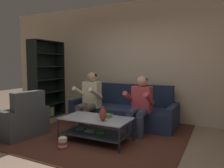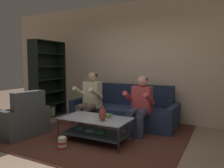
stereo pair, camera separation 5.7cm
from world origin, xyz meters
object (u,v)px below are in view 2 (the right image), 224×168
object	(u,v)px
book_stack	(106,116)
armchair	(20,120)
vase	(102,114)
bookshelf	(46,85)
person_seated_left	(90,97)
couch	(124,111)
person_seated_right	(140,103)
popcorn_tub	(62,143)
coffee_table	(96,126)

from	to	relation	value
book_stack	armchair	world-z (taller)	armchair
vase	bookshelf	bearing A→B (deg)	154.74
bookshelf	person_seated_left	bearing A→B (deg)	-7.85
couch	person_seated_left	bearing A→B (deg)	-137.72
armchair	vase	bearing A→B (deg)	8.61
vase	armchair	xyz separation A→B (m)	(-1.70, -0.26, -0.26)
couch	book_stack	bearing A→B (deg)	-81.63
person_seated_right	armchair	xyz separation A→B (m)	(-2.05, -1.14, -0.33)
book_stack	person_seated_left	bearing A→B (deg)	139.23
vase	book_stack	world-z (taller)	vase
couch	book_stack	distance (m)	1.22
book_stack	popcorn_tub	world-z (taller)	book_stack
vase	couch	bearing A→B (deg)	99.72
coffee_table	popcorn_tub	bearing A→B (deg)	-117.68
vase	bookshelf	xyz separation A→B (m)	(-2.31, 1.09, 0.28)
person_seated_right	bookshelf	xyz separation A→B (m)	(-2.66, 0.21, 0.20)
vase	armchair	world-z (taller)	armchair
armchair	popcorn_tub	size ratio (longest dim) A/B	4.68
book_stack	armchair	xyz separation A→B (m)	(-1.64, -0.49, -0.17)
person_seated_left	armchair	distance (m)	1.48
couch	popcorn_tub	bearing A→B (deg)	-98.05
coffee_table	armchair	size ratio (longest dim) A/B	1.26
person_seated_left	vase	distance (m)	1.22
couch	armchair	xyz separation A→B (m)	(-1.46, -1.68, -0.00)
bookshelf	armchair	distance (m)	1.57
couch	coffee_table	distance (m)	1.30
vase	armchair	size ratio (longest dim) A/B	0.25
coffee_table	popcorn_tub	xyz separation A→B (m)	(-0.29, -0.56, -0.18)
vase	bookshelf	world-z (taller)	bookshelf
vase	bookshelf	size ratio (longest dim) A/B	0.12
couch	bookshelf	distance (m)	2.16
couch	vase	world-z (taller)	couch
person_seated_left	bookshelf	size ratio (longest dim) A/B	0.61
coffee_table	person_seated_left	bearing A→B (deg)	128.90
person_seated_left	person_seated_right	bearing A→B (deg)	-0.23
person_seated_right	book_stack	size ratio (longest dim) A/B	4.85
book_stack	popcorn_tub	xyz separation A→B (m)	(-0.44, -0.67, -0.35)
coffee_table	book_stack	world-z (taller)	book_stack
book_stack	popcorn_tub	size ratio (longest dim) A/B	1.13
person_seated_right	coffee_table	xyz separation A→B (m)	(-0.56, -0.76, -0.34)
couch	coffee_table	bearing A→B (deg)	-88.68
couch	coffee_table	size ratio (longest dim) A/B	1.95
book_stack	person_seated_right	bearing A→B (deg)	57.74
vase	bookshelf	distance (m)	2.57
book_stack	bookshelf	bearing A→B (deg)	158.98
person_seated_right	armchair	bearing A→B (deg)	-150.90
couch	person_seated_left	xyz separation A→B (m)	(-0.59, -0.54, 0.36)
couch	coffee_table	xyz separation A→B (m)	(0.03, -1.30, -0.00)
person_seated_left	popcorn_tub	world-z (taller)	person_seated_left
armchair	popcorn_tub	bearing A→B (deg)	-8.51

